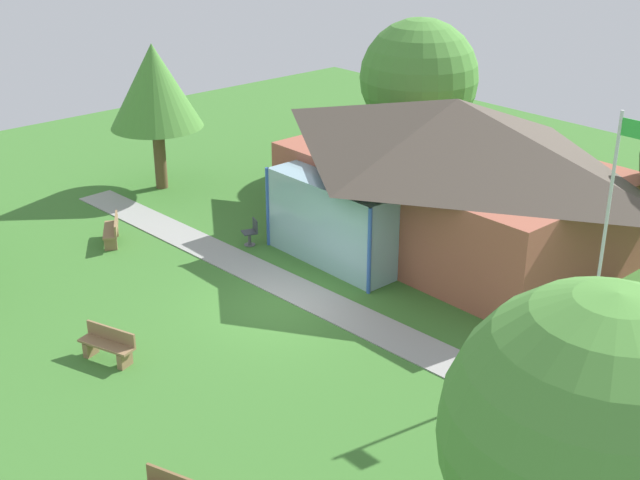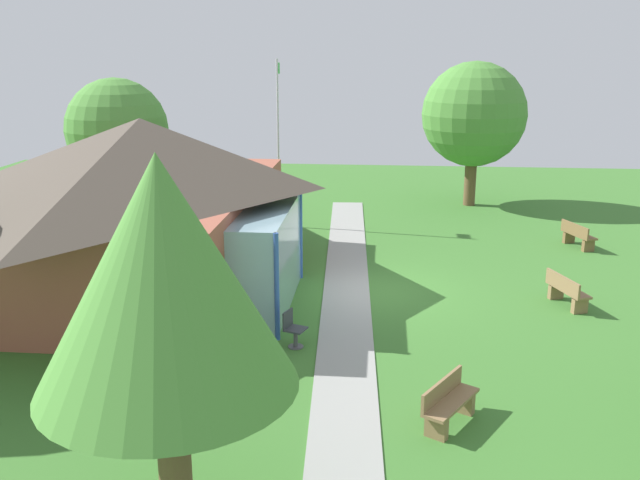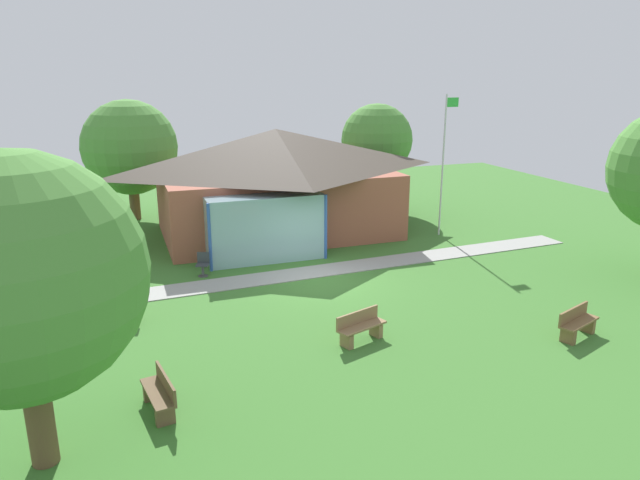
# 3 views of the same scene
# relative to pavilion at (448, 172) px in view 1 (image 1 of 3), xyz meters

# --- Properties ---
(ground_plane) EXTENTS (44.00, 44.00, 0.00)m
(ground_plane) POSITION_rel_pavilion_xyz_m (-0.16, -6.49, -2.47)
(ground_plane) COLOR #3D752D
(pavilion) EXTENTS (11.14, 8.10, 4.77)m
(pavilion) POSITION_rel_pavilion_xyz_m (0.00, 0.00, 0.00)
(pavilion) COLOR #A35642
(pavilion) RESTS_ON ground_plane
(footpath) EXTENTS (22.95, 2.48, 0.03)m
(footpath) POSITION_rel_pavilion_xyz_m (-0.16, -5.64, -2.46)
(footpath) COLOR #999993
(footpath) RESTS_ON ground_plane
(flagpole) EXTENTS (0.64, 0.08, 6.27)m
(flagpole) POSITION_rel_pavilion_xyz_m (6.96, -2.65, 0.96)
(flagpole) COLOR silver
(flagpole) RESTS_ON ground_plane
(bench_mid_left) EXTENTS (1.51, 1.15, 0.84)m
(bench_mid_left) POSITION_rel_pavilion_xyz_m (-7.20, -7.88, -2.07)
(bench_mid_left) COLOR olive
(bench_mid_left) RESTS_ON ground_plane
(bench_front_center) EXTENTS (1.56, 0.91, 0.84)m
(bench_front_center) POSITION_rel_pavilion_xyz_m (-0.84, -11.52, -2.07)
(bench_front_center) COLOR olive
(bench_front_center) RESTS_ON ground_plane
(patio_chair_west) EXTENTS (0.56, 0.56, 0.86)m
(patio_chair_west) POSITION_rel_pavilion_xyz_m (-4.10, -4.63, -2.06)
(patio_chair_west) COLOR #33383D
(patio_chair_west) RESTS_ON ground_plane
(tree_behind_pavilion_left) EXTENTS (4.64, 4.64, 5.94)m
(tree_behind_pavilion_left) POSITION_rel_pavilion_xyz_m (-6.00, 5.15, 1.13)
(tree_behind_pavilion_left) COLOR brown
(tree_behind_pavilion_left) RESTS_ON ground_plane
(tree_west_hedge) EXTENTS (3.40, 3.40, 5.43)m
(tree_west_hedge) POSITION_rel_pavilion_xyz_m (-10.66, -3.89, 1.39)
(tree_west_hedge) COLOR brown
(tree_west_hedge) RESTS_ON ground_plane
(tree_far_east) EXTENTS (4.42, 4.42, 6.14)m
(tree_far_east) POSITION_rel_pavilion_xyz_m (11.44, -10.37, 1.44)
(tree_far_east) COLOR brown
(tree_far_east) RESTS_ON ground_plane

